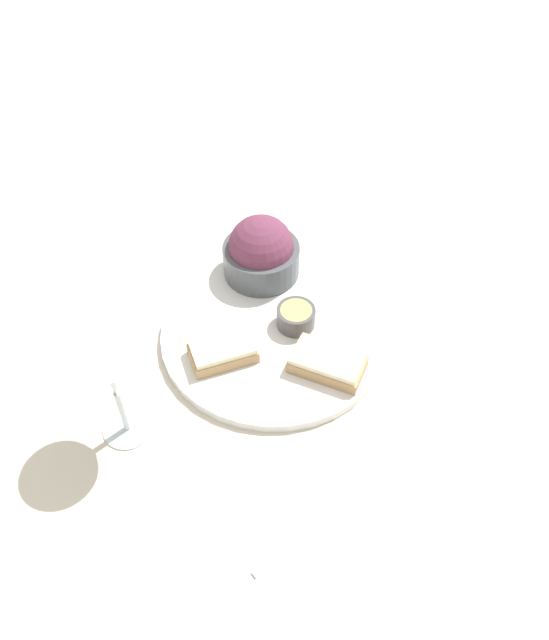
{
  "coord_description": "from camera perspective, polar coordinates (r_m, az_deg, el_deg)",
  "views": [
    {
      "loc": [
        0.04,
        -0.58,
        0.69
      ],
      "look_at": [
        0.0,
        0.0,
        0.03
      ],
      "focal_mm": 35.0,
      "sensor_mm": 36.0,
      "label": 1
    }
  ],
  "objects": [
    {
      "name": "cheese_toast_near",
      "position": [
        0.84,
        4.86,
        -3.92
      ],
      "size": [
        0.11,
        0.09,
        0.03
      ],
      "color": "tan",
      "rests_on": "dinner_plate"
    },
    {
      "name": "ground_plane",
      "position": [
        0.9,
        0.0,
        -1.44
      ],
      "size": [
        4.0,
        4.0,
        0.0
      ],
      "primitive_type": "plane",
      "color": "beige"
    },
    {
      "name": "salad_bowl",
      "position": [
        0.95,
        -1.23,
        6.19
      ],
      "size": [
        0.12,
        0.12,
        0.1
      ],
      "color": "#4C5156",
      "rests_on": "dinner_plate"
    },
    {
      "name": "wine_glass",
      "position": [
        0.74,
        -14.79,
        -4.84
      ],
      "size": [
        0.1,
        0.1,
        0.16
      ],
      "color": "silver",
      "rests_on": "ground_plane"
    },
    {
      "name": "sauce_ramekin",
      "position": [
        0.89,
        1.97,
        0.35
      ],
      "size": [
        0.06,
        0.06,
        0.03
      ],
      "color": "#4C4C4C",
      "rests_on": "dinner_plate"
    },
    {
      "name": "cheese_toast_far",
      "position": [
        0.85,
        -4.76,
        -2.87
      ],
      "size": [
        0.1,
        0.08,
        0.03
      ],
      "color": "tan",
      "rests_on": "dinner_plate"
    },
    {
      "name": "dinner_plate",
      "position": [
        0.9,
        0.0,
        -1.15
      ],
      "size": [
        0.33,
        0.33,
        0.01
      ],
      "color": "white",
      "rests_on": "ground_plane"
    },
    {
      "name": "fork",
      "position": [
        0.75,
        4.24,
        -17.68
      ],
      "size": [
        0.15,
        0.14,
        0.01
      ],
      "color": "silver",
      "rests_on": "ground_plane"
    }
  ]
}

